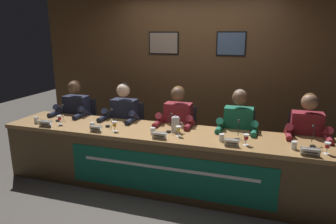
{
  "coord_description": "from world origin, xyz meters",
  "views": [
    {
      "loc": [
        1.12,
        -3.45,
        1.92
      ],
      "look_at": [
        0.0,
        0.0,
        0.99
      ],
      "focal_mm": 32.8,
      "sensor_mm": 36.0,
      "label": 1
    }
  ],
  "objects": [
    {
      "name": "ground_plane",
      "position": [
        0.0,
        0.0,
        0.0
      ],
      "size": [
        12.0,
        12.0,
        0.0
      ],
      "primitive_type": "plane",
      "color": "#4C4742"
    },
    {
      "name": "wall_back_panelled",
      "position": [
        -0.0,
        1.53,
        1.3
      ],
      "size": [
        5.55,
        0.14,
        2.6
      ],
      "color": "brown",
      "rests_on": "ground_plane"
    },
    {
      "name": "conference_table",
      "position": [
        0.0,
        -0.12,
        0.52
      ],
      "size": [
        4.35,
        0.78,
        0.74
      ],
      "color": "olive",
      "rests_on": "ground_plane"
    },
    {
      "name": "chair_far_left",
      "position": [
        -1.62,
        0.57,
        0.45
      ],
      "size": [
        0.44,
        0.45,
        0.91
      ],
      "color": "black",
      "rests_on": "ground_plane"
    },
    {
      "name": "panelist_far_left",
      "position": [
        -1.62,
        0.37,
        0.72
      ],
      "size": [
        0.51,
        0.48,
        1.24
      ],
      "color": "black",
      "rests_on": "ground_plane"
    },
    {
      "name": "nameplate_far_left",
      "position": [
        -1.59,
        -0.3,
        0.78
      ],
      "size": [
        0.19,
        0.06,
        0.08
      ],
      "color": "white",
      "rests_on": "conference_table"
    },
    {
      "name": "juice_glass_far_left",
      "position": [
        -1.47,
        -0.15,
        0.83
      ],
      "size": [
        0.06,
        0.06,
        0.12
      ],
      "color": "white",
      "rests_on": "conference_table"
    },
    {
      "name": "water_cup_far_left",
      "position": [
        -1.81,
        -0.2,
        0.78
      ],
      "size": [
        0.06,
        0.06,
        0.08
      ],
      "color": "silver",
      "rests_on": "conference_table"
    },
    {
      "name": "microphone_far_left",
      "position": [
        -1.59,
        0.0,
        0.82
      ],
      "size": [
        0.06,
        0.17,
        0.22
      ],
      "color": "black",
      "rests_on": "conference_table"
    },
    {
      "name": "chair_left",
      "position": [
        -0.81,
        0.57,
        0.45
      ],
      "size": [
        0.44,
        0.45,
        0.91
      ],
      "color": "black",
      "rests_on": "ground_plane"
    },
    {
      "name": "panelist_left",
      "position": [
        -0.81,
        0.37,
        0.72
      ],
      "size": [
        0.51,
        0.48,
        1.24
      ],
      "color": "black",
      "rests_on": "ground_plane"
    },
    {
      "name": "nameplate_left",
      "position": [
        -0.85,
        -0.28,
        0.78
      ],
      "size": [
        0.15,
        0.06,
        0.08
      ],
      "color": "white",
      "rests_on": "conference_table"
    },
    {
      "name": "juice_glass_left",
      "position": [
        -0.63,
        -0.19,
        0.83
      ],
      "size": [
        0.06,
        0.06,
        0.12
      ],
      "color": "white",
      "rests_on": "conference_table"
    },
    {
      "name": "water_cup_left",
      "position": [
        -0.95,
        -0.2,
        0.78
      ],
      "size": [
        0.06,
        0.06,
        0.08
      ],
      "color": "silver",
      "rests_on": "conference_table"
    },
    {
      "name": "microphone_left",
      "position": [
        -0.81,
        -0.02,
        0.82
      ],
      "size": [
        0.06,
        0.17,
        0.22
      ],
      "color": "black",
      "rests_on": "conference_table"
    },
    {
      "name": "chair_center",
      "position": [
        0.0,
        0.57,
        0.45
      ],
      "size": [
        0.44,
        0.45,
        0.91
      ],
      "color": "black",
      "rests_on": "ground_plane"
    },
    {
      "name": "panelist_center",
      "position": [
        0.0,
        0.37,
        0.72
      ],
      "size": [
        0.51,
        0.48,
        1.24
      ],
      "color": "black",
      "rests_on": "ground_plane"
    },
    {
      "name": "nameplate_center",
      "position": [
        -0.01,
        -0.29,
        0.78
      ],
      "size": [
        0.17,
        0.06,
        0.08
      ],
      "color": "white",
      "rests_on": "conference_table"
    },
    {
      "name": "juice_glass_center",
      "position": [
        0.17,
        -0.13,
        0.83
      ],
      "size": [
        0.06,
        0.06,
        0.12
      ],
      "color": "white",
      "rests_on": "conference_table"
    },
    {
      "name": "water_cup_center",
      "position": [
        -0.14,
        -0.17,
        0.78
      ],
      "size": [
        0.06,
        0.06,
        0.08
      ],
      "color": "silver",
      "rests_on": "conference_table"
    },
    {
      "name": "microphone_center",
      "position": [
        0.02,
        0.01,
        0.82
      ],
      "size": [
        0.06,
        0.17,
        0.22
      ],
      "color": "black",
      "rests_on": "conference_table"
    },
    {
      "name": "chair_right",
      "position": [
        0.81,
        0.57,
        0.45
      ],
      "size": [
        0.44,
        0.45,
        0.91
      ],
      "color": "black",
      "rests_on": "ground_plane"
    },
    {
      "name": "panelist_right",
      "position": [
        0.81,
        0.37,
        0.72
      ],
      "size": [
        0.51,
        0.48,
        1.24
      ],
      "color": "black",
      "rests_on": "ground_plane"
    },
    {
      "name": "nameplate_right",
      "position": [
        0.81,
        -0.27,
        0.78
      ],
      "size": [
        0.16,
        0.06,
        0.08
      ],
      "color": "white",
      "rests_on": "conference_table"
    },
    {
      "name": "juice_glass_right",
      "position": [
        0.95,
        -0.19,
        0.83
      ],
      "size": [
        0.06,
        0.06,
        0.12
      ],
      "color": "white",
      "rests_on": "conference_table"
    },
    {
      "name": "water_cup_right",
      "position": [
        0.68,
        -0.15,
        0.78
      ],
      "size": [
        0.06,
        0.06,
        0.08
      ],
      "color": "silver",
      "rests_on": "conference_table"
    },
    {
      "name": "microphone_right",
      "position": [
        0.85,
        -0.03,
        0.82
      ],
      "size": [
        0.06,
        0.17,
        0.22
      ],
      "color": "black",
      "rests_on": "conference_table"
    },
    {
      "name": "chair_far_right",
      "position": [
        1.62,
        0.57,
        0.45
      ],
      "size": [
        0.44,
        0.45,
        0.91
      ],
      "color": "black",
      "rests_on": "ground_plane"
    },
    {
      "name": "panelist_far_right",
      "position": [
        1.62,
        0.37,
        0.72
      ],
      "size": [
        0.51,
        0.48,
        1.24
      ],
      "color": "black",
      "rests_on": "ground_plane"
    },
    {
      "name": "nameplate_far_right",
      "position": [
        1.58,
        -0.3,
        0.78
      ],
      "size": [
        0.18,
        0.06,
        0.08
      ],
      "color": "white",
      "rests_on": "conference_table"
    },
    {
      "name": "juice_glass_far_right",
      "position": [
        1.75,
        -0.2,
        0.83
      ],
      "size": [
        0.06,
        0.06,
        0.12
      ],
      "color": "white",
      "rests_on": "conference_table"
    },
    {
      "name": "water_cup_far_right",
      "position": [
        1.44,
        -0.16,
        0.78
      ],
      "size": [
        0.06,
        0.06,
        0.08
      ],
      "color": "silver",
      "rests_on": "conference_table"
    },
    {
      "name": "microphone_far_right",
      "position": [
        1.64,
        -0.0,
        0.82
      ],
      "size": [
        0.06,
        0.17,
        0.22
      ],
      "color": "black",
      "rests_on": "conference_table"
    },
    {
      "name": "water_pitcher_central",
      "position": [
        0.09,
        0.02,
        0.84
      ],
      "size": [
        0.15,
        0.1,
        0.21
      ],
      "color": "silver",
      "rests_on": "conference_table"
    }
  ]
}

